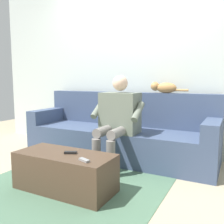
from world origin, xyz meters
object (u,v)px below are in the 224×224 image
Objects in this scene: coffee_table at (65,172)px; remote_black at (71,153)px; remote_gray at (84,160)px; person_solo_seated at (118,116)px; cat_on_backrest at (164,87)px; couch at (119,135)px.

coffee_table is 8.06× the size of remote_black.
remote_gray is 0.27m from remote_black.
person_solo_seated is 9.33× the size of remote_black.
person_solo_seated is 0.79m from cat_on_backrest.
cat_on_backrest is at bearing -110.18° from coffee_table.
person_solo_seated is 9.69× the size of remote_gray.
coffee_table is at bearing 90.00° from couch.
cat_on_backrest reaches higher than remote_gray.
person_solo_seated reaches higher than couch.
person_solo_seated reaches higher than coffee_table.
couch is at bearing -67.24° from person_solo_seated.
coffee_table is 0.95m from person_solo_seated.
person_solo_seated is at bearing 58.05° from cat_on_backrest.
person_solo_seated is at bearing -59.87° from remote_gray.
coffee_table is 0.37m from remote_gray.
person_solo_seated is 0.98m from remote_gray.
cat_on_backrest is 1.67m from remote_gray.
remote_black is (-0.06, 1.17, 0.07)m from couch.
couch is 5.13× the size of cat_on_backrest.
coffee_table is (0.00, 1.19, -0.12)m from couch.
remote_black is at bearing 92.80° from couch.
coffee_table is 1.72m from cat_on_backrest.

